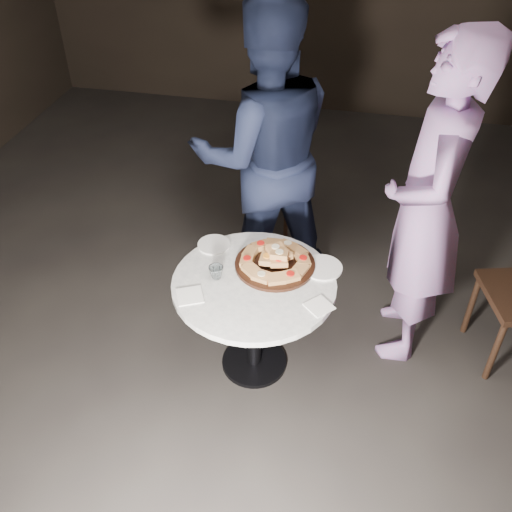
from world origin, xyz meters
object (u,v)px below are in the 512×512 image
at_px(chair_far, 274,175).
at_px(diner_navy, 265,154).
at_px(focaccia_pile, 276,258).
at_px(water_glass, 216,272).
at_px(serving_board, 275,264).
at_px(table, 254,298).
at_px(diner_teal, 426,210).

distance_m(chair_far, diner_navy, 0.72).
xyz_separation_m(focaccia_pile, chair_far, (-0.23, 1.23, -0.23)).
relative_size(water_glass, diner_navy, 0.04).
bearing_deg(serving_board, water_glass, -150.58).
height_order(table, chair_far, chair_far).
height_order(table, diner_teal, diner_teal).
xyz_separation_m(table, water_glass, (-0.20, -0.01, 0.16)).
xyz_separation_m(table, diner_navy, (-0.11, 0.83, 0.41)).
distance_m(focaccia_pile, chair_far, 1.27).
bearing_deg(diner_navy, water_glass, 62.41).
bearing_deg(focaccia_pile, diner_teal, 18.85).
xyz_separation_m(serving_board, focaccia_pile, (0.00, 0.00, 0.04)).
relative_size(focaccia_pile, diner_navy, 0.21).
bearing_deg(water_glass, diner_teal, 21.95).
distance_m(serving_board, diner_teal, 0.84).
relative_size(serving_board, diner_navy, 0.23).
height_order(serving_board, focaccia_pile, focaccia_pile).
xyz_separation_m(focaccia_pile, diner_teal, (0.74, 0.25, 0.25)).
bearing_deg(table, focaccia_pile, 59.68).
height_order(serving_board, chair_far, chair_far).
height_order(focaccia_pile, diner_teal, diner_teal).
xyz_separation_m(table, diner_teal, (0.83, 0.40, 0.42)).
distance_m(water_glass, diner_teal, 1.14).
bearing_deg(diner_navy, serving_board, 84.48).
height_order(table, water_glass, water_glass).
xyz_separation_m(serving_board, diner_navy, (-0.20, 0.68, 0.28)).
bearing_deg(focaccia_pile, diner_navy, 106.34).
distance_m(table, chair_far, 1.38).
xyz_separation_m(serving_board, chair_far, (-0.23, 1.23, -0.19)).
bearing_deg(table, chair_far, 96.01).
distance_m(table, diner_navy, 0.93).
xyz_separation_m(focaccia_pile, water_glass, (-0.29, -0.16, -0.01)).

